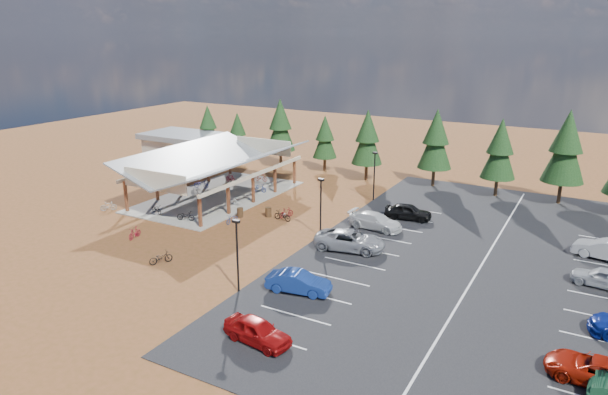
# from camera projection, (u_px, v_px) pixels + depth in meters

# --- Properties ---
(ground) EXTENTS (140.00, 140.00, 0.00)m
(ground) POSITION_uv_depth(u_px,v_px,m) (259.00, 233.00, 47.46)
(ground) COLOR brown
(ground) RESTS_ON ground
(asphalt_lot) EXTENTS (27.00, 44.00, 0.04)m
(asphalt_lot) POSITION_uv_depth(u_px,v_px,m) (483.00, 263.00, 41.32)
(asphalt_lot) COLOR black
(asphalt_lot) RESTS_ON ground
(concrete_pad) EXTENTS (10.60, 18.60, 0.10)m
(concrete_pad) POSITION_uv_depth(u_px,v_px,m) (218.00, 196.00, 57.96)
(concrete_pad) COLOR gray
(concrete_pad) RESTS_ON ground
(bike_pavilion) EXTENTS (11.65, 19.40, 4.97)m
(bike_pavilion) POSITION_uv_depth(u_px,v_px,m) (216.00, 162.00, 56.86)
(bike_pavilion) COLOR brown
(bike_pavilion) RESTS_ON concrete_pad
(outbuilding) EXTENTS (11.00, 7.00, 3.90)m
(outbuilding) POSITION_uv_depth(u_px,v_px,m) (185.00, 147.00, 73.10)
(outbuilding) COLOR #ADA593
(outbuilding) RESTS_ON ground
(lamp_post_0) EXTENTS (0.50, 0.25, 5.14)m
(lamp_post_0) POSITION_uv_depth(u_px,v_px,m) (237.00, 251.00, 35.91)
(lamp_post_0) COLOR black
(lamp_post_0) RESTS_ON ground
(lamp_post_1) EXTENTS (0.50, 0.25, 5.14)m
(lamp_post_1) POSITION_uv_depth(u_px,v_px,m) (321.00, 203.00, 45.93)
(lamp_post_1) COLOR black
(lamp_post_1) RESTS_ON ground
(lamp_post_2) EXTENTS (0.50, 0.25, 5.14)m
(lamp_post_2) POSITION_uv_depth(u_px,v_px,m) (374.00, 173.00, 55.94)
(lamp_post_2) COLOR black
(lamp_post_2) RESTS_ON ground
(trash_bin_0) EXTENTS (0.60, 0.60, 0.90)m
(trash_bin_0) POSITION_uv_depth(u_px,v_px,m) (240.00, 212.00, 51.50)
(trash_bin_0) COLOR #422B17
(trash_bin_0) RESTS_ON ground
(trash_bin_1) EXTENTS (0.60, 0.60, 0.90)m
(trash_bin_1) POSITION_uv_depth(u_px,v_px,m) (268.00, 212.00, 51.63)
(trash_bin_1) COLOR #422B17
(trash_bin_1) RESTS_ON ground
(pine_0) EXTENTS (3.12, 3.12, 7.27)m
(pine_0) POSITION_uv_depth(u_px,v_px,m) (208.00, 126.00, 75.41)
(pine_0) COLOR #382314
(pine_0) RESTS_ON ground
(pine_1) EXTENTS (2.91, 2.91, 6.78)m
(pine_1) POSITION_uv_depth(u_px,v_px,m) (238.00, 132.00, 71.97)
(pine_1) COLOR #382314
(pine_1) RESTS_ON ground
(pine_2) EXTENTS (3.78, 3.78, 8.81)m
(pine_2) POSITION_uv_depth(u_px,v_px,m) (280.00, 125.00, 69.79)
(pine_2) COLOR #382314
(pine_2) RESTS_ON ground
(pine_3) EXTENTS (3.03, 3.03, 7.06)m
(pine_3) POSITION_uv_depth(u_px,v_px,m) (325.00, 137.00, 67.77)
(pine_3) COLOR #382314
(pine_3) RESTS_ON ground
(pine_4) EXTENTS (3.61, 3.61, 8.41)m
(pine_4) POSITION_uv_depth(u_px,v_px,m) (367.00, 138.00, 63.03)
(pine_4) COLOR #382314
(pine_4) RESTS_ON ground
(pine_5) EXTENTS (3.80, 3.80, 8.86)m
(pine_5) POSITION_uv_depth(u_px,v_px,m) (436.00, 139.00, 60.46)
(pine_5) COLOR #382314
(pine_5) RESTS_ON ground
(pine_6) EXTENTS (3.61, 3.61, 8.41)m
(pine_6) POSITION_uv_depth(u_px,v_px,m) (500.00, 149.00, 56.72)
(pine_6) COLOR #382314
(pine_6) RESTS_ON ground
(pine_7) EXTENTS (4.15, 4.15, 9.68)m
(pine_7) POSITION_uv_depth(u_px,v_px,m) (566.00, 147.00, 53.97)
(pine_7) COLOR #382314
(pine_7) RESTS_ON ground
(bike_0) EXTENTS (1.69, 0.98, 0.84)m
(bike_0) POSITION_uv_depth(u_px,v_px,m) (156.00, 209.00, 52.30)
(bike_0) COLOR black
(bike_0) RESTS_ON concrete_pad
(bike_1) EXTENTS (1.58, 0.78, 0.92)m
(bike_1) POSITION_uv_depth(u_px,v_px,m) (195.00, 192.00, 57.60)
(bike_1) COLOR gray
(bike_1) RESTS_ON concrete_pad
(bike_2) EXTENTS (1.83, 1.05, 0.91)m
(bike_2) POSITION_uv_depth(u_px,v_px,m) (201.00, 184.00, 60.74)
(bike_2) COLOR navy
(bike_2) RESTS_ON concrete_pad
(bike_3) EXTENTS (1.72, 0.85, 0.99)m
(bike_3) POSITION_uv_depth(u_px,v_px,m) (231.00, 178.00, 63.01)
(bike_3) COLOR maroon
(bike_3) RESTS_ON concrete_pad
(bike_4) EXTENTS (1.85, 1.06, 0.92)m
(bike_4) POSITION_uv_depth(u_px,v_px,m) (186.00, 216.00, 50.21)
(bike_4) COLOR black
(bike_4) RESTS_ON concrete_pad
(bike_5) EXTENTS (1.52, 0.53, 0.89)m
(bike_5) POSITION_uv_depth(u_px,v_px,m) (232.00, 201.00, 54.70)
(bike_5) COLOR #9EA2A7
(bike_5) RESTS_ON concrete_pad
(bike_6) EXTENTS (1.87, 0.83, 0.95)m
(bike_6) POSITION_uv_depth(u_px,v_px,m) (260.00, 187.00, 59.34)
(bike_6) COLOR navy
(bike_6) RESTS_ON concrete_pad
(bike_7) EXTENTS (1.72, 0.56, 1.02)m
(bike_7) POSITION_uv_depth(u_px,v_px,m) (261.00, 177.00, 63.44)
(bike_7) COLOR maroon
(bike_7) RESTS_ON concrete_pad
(bike_9) EXTENTS (1.35, 1.45, 0.93)m
(bike_9) POSITION_uv_depth(u_px,v_px,m) (108.00, 206.00, 53.33)
(bike_9) COLOR gray
(bike_9) RESTS_ON ground
(bike_11) EXTENTS (0.73, 1.68, 0.98)m
(bike_11) POSITION_uv_depth(u_px,v_px,m) (135.00, 233.00, 46.13)
(bike_11) COLOR maroon
(bike_11) RESTS_ON ground
(bike_12) EXTENTS (1.39, 1.91, 0.95)m
(bike_12) POSITION_uv_depth(u_px,v_px,m) (161.00, 258.00, 41.09)
(bike_12) COLOR black
(bike_12) RESTS_ON ground
(bike_14) EXTENTS (0.58, 1.61, 0.84)m
(bike_14) POSITION_uv_depth(u_px,v_px,m) (232.00, 219.00, 49.82)
(bike_14) COLOR navy
(bike_14) RESTS_ON ground
(bike_15) EXTENTS (1.03, 1.65, 0.96)m
(bike_15) POSITION_uv_depth(u_px,v_px,m) (286.00, 213.00, 51.36)
(bike_15) COLOR maroon
(bike_15) RESTS_ON ground
(bike_16) EXTENTS (1.92, 0.85, 0.98)m
(bike_16) POSITION_uv_depth(u_px,v_px,m) (282.00, 216.00, 50.49)
(bike_16) COLOR black
(bike_16) RESTS_ON ground
(car_0) EXTENTS (4.37, 2.21, 1.43)m
(car_0) POSITION_uv_depth(u_px,v_px,m) (257.00, 331.00, 30.48)
(car_0) COLOR #960C0C
(car_0) RESTS_ON asphalt_lot
(car_1) EXTENTS (4.59, 2.26, 1.45)m
(car_1) POSITION_uv_depth(u_px,v_px,m) (298.00, 282.00, 36.40)
(car_1) COLOR navy
(car_1) RESTS_ON asphalt_lot
(car_2) EXTENTS (6.06, 3.63, 1.57)m
(car_2) POSITION_uv_depth(u_px,v_px,m) (350.00, 240.00, 43.58)
(car_2) COLOR gray
(car_2) RESTS_ON asphalt_lot
(car_3) EXTENTS (5.07, 2.41, 1.43)m
(car_3) POSITION_uv_depth(u_px,v_px,m) (375.00, 221.00, 48.24)
(car_3) COLOR silver
(car_3) RESTS_ON asphalt_lot
(car_4) EXTENTS (4.54, 2.34, 1.48)m
(car_4) POSITION_uv_depth(u_px,v_px,m) (408.00, 211.00, 50.73)
(car_4) COLOR black
(car_4) RESTS_ON asphalt_lot
(car_6) EXTENTS (4.87, 2.41, 1.33)m
(car_6) POSITION_uv_depth(u_px,v_px,m) (595.00, 370.00, 27.02)
(car_6) COLOR #9A1607
(car_6) RESTS_ON asphalt_lot
(car_8) EXTENTS (4.21, 2.12, 1.38)m
(car_8) POSITION_uv_depth(u_px,v_px,m) (603.00, 277.00, 37.19)
(car_8) COLOR #ABAEB4
(car_8) RESTS_ON asphalt_lot
(car_9) EXTENTS (5.01, 2.44, 1.58)m
(car_9) POSITION_uv_depth(u_px,v_px,m) (607.00, 250.00, 41.69)
(car_9) COLOR silver
(car_9) RESTS_ON asphalt_lot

